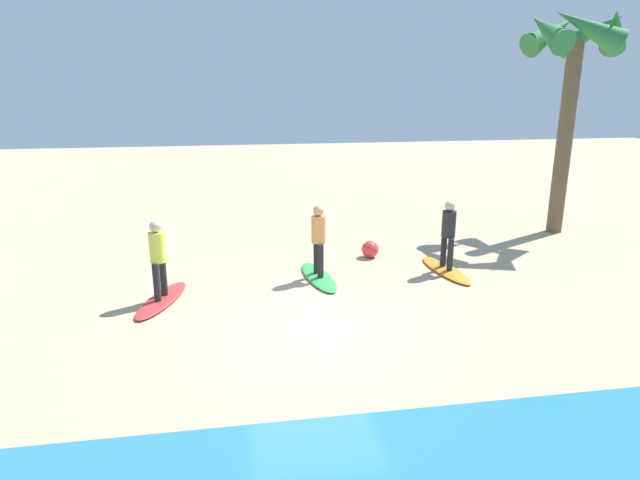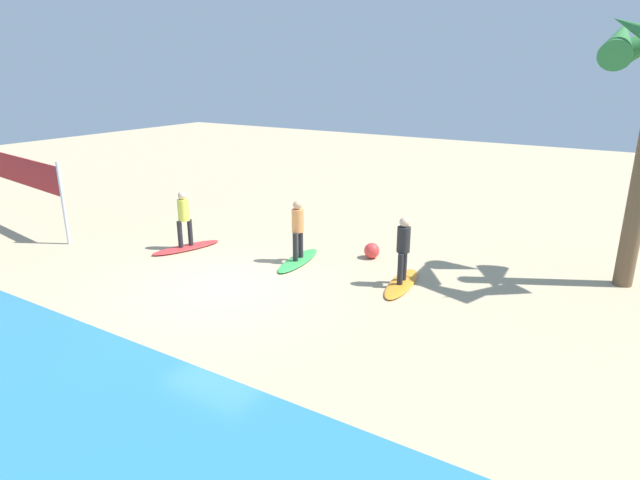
% 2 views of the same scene
% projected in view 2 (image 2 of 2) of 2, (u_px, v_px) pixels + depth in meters
% --- Properties ---
extents(ground_plane, '(60.00, 60.00, 0.00)m').
position_uv_depth(ground_plane, '(223.00, 288.00, 12.90)').
color(ground_plane, tan).
extents(surfboard_orange, '(0.83, 2.15, 0.09)m').
position_uv_depth(surfboard_orange, '(401.00, 283.00, 13.06)').
color(surfboard_orange, orange).
rests_on(surfboard_orange, ground).
extents(surfer_orange, '(0.32, 0.46, 1.64)m').
position_uv_depth(surfer_orange, '(403.00, 245.00, 12.76)').
color(surfer_orange, '#232328').
rests_on(surfer_orange, surfboard_orange).
extents(surfboard_green, '(0.82, 2.15, 0.09)m').
position_uv_depth(surfboard_green, '(298.00, 260.00, 14.63)').
color(surfboard_green, green).
rests_on(surfboard_green, ground).
extents(surfer_green, '(0.32, 0.46, 1.64)m').
position_uv_depth(surfer_green, '(298.00, 226.00, 14.32)').
color(surfer_green, '#232328').
rests_on(surfer_green, surfboard_green).
extents(surfboard_red, '(1.21, 2.17, 0.09)m').
position_uv_depth(surfboard_red, '(186.00, 247.00, 15.68)').
color(surfboard_red, red).
rests_on(surfboard_red, ground).
extents(surfer_red, '(0.32, 0.44, 1.64)m').
position_uv_depth(surfer_red, '(184.00, 215.00, 15.37)').
color(surfer_red, '#232328').
rests_on(surfer_red, surfboard_red).
extents(volleyball_net, '(9.00, 1.47, 2.50)m').
position_uv_depth(volleyball_net, '(1.00, 168.00, 18.38)').
color(volleyball_net, silver).
rests_on(volleyball_net, ground).
extents(beach_ball, '(0.44, 0.44, 0.44)m').
position_uv_depth(beach_ball, '(372.00, 251.00, 14.88)').
color(beach_ball, '#E53838').
rests_on(beach_ball, ground).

